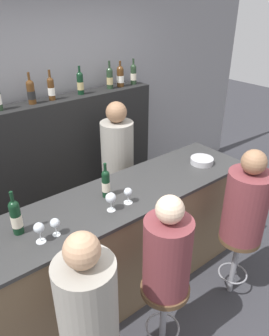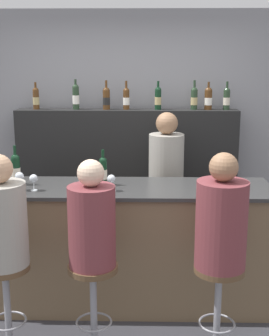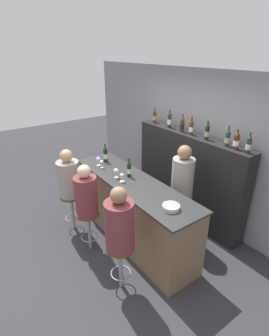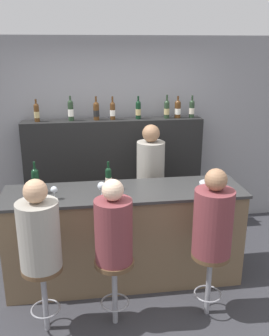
{
  "view_description": "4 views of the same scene",
  "coord_description": "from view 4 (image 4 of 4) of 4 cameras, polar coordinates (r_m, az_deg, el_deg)",
  "views": [
    {
      "loc": [
        -1.39,
        -1.53,
        2.51
      ],
      "look_at": [
        0.06,
        0.27,
        1.28
      ],
      "focal_mm": 35.0,
      "sensor_mm": 36.0,
      "label": 1
    },
    {
      "loc": [
        0.18,
        -3.42,
        2.07
      ],
      "look_at": [
        0.11,
        0.34,
        1.2
      ],
      "focal_mm": 50.0,
      "sensor_mm": 36.0,
      "label": 2
    },
    {
      "loc": [
        2.87,
        -1.69,
        2.85
      ],
      "look_at": [
        -0.06,
        0.4,
        1.22
      ],
      "focal_mm": 28.0,
      "sensor_mm": 36.0,
      "label": 3
    },
    {
      "loc": [
        -0.41,
        -3.26,
        2.47
      ],
      "look_at": [
        0.11,
        0.34,
        1.28
      ],
      "focal_mm": 40.0,
      "sensor_mm": 36.0,
      "label": 4
    }
  ],
  "objects": [
    {
      "name": "wine_bottle_counter_1",
      "position": [
        3.86,
        -3.98,
        -1.57
      ],
      "size": [
        0.07,
        0.07,
        0.3
      ],
      "color": "black",
      "rests_on": "bar_counter"
    },
    {
      "name": "wine_glass_3",
      "position": [
        3.7,
        -2.51,
        -2.9
      ],
      "size": [
        0.07,
        0.07,
        0.13
      ],
      "color": "silver",
      "rests_on": "bar_counter"
    },
    {
      "name": "bar_stool_right",
      "position": [
        3.67,
        11.39,
        -14.54
      ],
      "size": [
        0.36,
        0.36,
        0.66
      ],
      "color": "gray",
      "rests_on": "ground_plane"
    },
    {
      "name": "wine_bottle_backbar_5",
      "position": [
        4.96,
        4.93,
        8.94
      ],
      "size": [
        0.07,
        0.07,
        0.3
      ],
      "color": "#233823",
      "rests_on": "back_bar_cabinet"
    },
    {
      "name": "guest_seated_right",
      "position": [
        3.43,
        11.9,
        -7.59
      ],
      "size": [
        0.36,
        0.36,
        0.81
      ],
      "color": "brown",
      "rests_on": "bar_stool_right"
    },
    {
      "name": "wine_bottle_backbar_2",
      "position": [
        4.84,
        -5.85,
        8.67
      ],
      "size": [
        0.08,
        0.08,
        0.3
      ],
      "color": "#4C2D14",
      "rests_on": "back_bar_cabinet"
    },
    {
      "name": "wine_bottle_backbar_4",
      "position": [
        4.89,
        0.57,
        8.89
      ],
      "size": [
        0.07,
        0.07,
        0.29
      ],
      "color": "black",
      "rests_on": "back_bar_cabinet"
    },
    {
      "name": "bar_counter",
      "position": [
        4.09,
        -1.49,
        -10.28
      ],
      "size": [
        2.5,
        0.67,
        1.05
      ],
      "color": "brown",
      "rests_on": "ground_plane"
    },
    {
      "name": "wine_glass_0",
      "position": [
        3.7,
        -13.91,
        -3.16
      ],
      "size": [
        0.07,
        0.07,
        0.15
      ],
      "color": "silver",
      "rests_on": "bar_counter"
    },
    {
      "name": "bartender",
      "position": [
        4.64,
        2.41,
        -3.82
      ],
      "size": [
        0.34,
        0.34,
        1.6
      ],
      "color": "gray",
      "rests_on": "ground_plane"
    },
    {
      "name": "wine_bottle_backbar_0",
      "position": [
        4.86,
        -14.7,
        8.22
      ],
      "size": [
        0.07,
        0.07,
        0.28
      ],
      "color": "#4C2D14",
      "rests_on": "back_bar_cabinet"
    },
    {
      "name": "metal_bowl",
      "position": [
        4.01,
        11.39,
        -2.55
      ],
      "size": [
        0.22,
        0.22,
        0.06
      ],
      "color": "#B7B7BC",
      "rests_on": "bar_counter"
    },
    {
      "name": "wine_bottle_counter_0",
      "position": [
        3.88,
        -14.85,
        -1.89
      ],
      "size": [
        0.08,
        0.08,
        0.33
      ],
      "color": "black",
      "rests_on": "bar_counter"
    },
    {
      "name": "guest_seated_middle",
      "position": [
        3.26,
        -3.22,
        -9.04
      ],
      "size": [
        0.33,
        0.33,
        0.76
      ],
      "color": "brown",
      "rests_on": "bar_stool_middle"
    },
    {
      "name": "bar_stool_middle",
      "position": [
        3.5,
        -3.08,
        -15.93
      ],
      "size": [
        0.36,
        0.36,
        0.66
      ],
      "color": "gray",
      "rests_on": "ground_plane"
    },
    {
      "name": "ground_plane",
      "position": [
        4.11,
        -0.89,
        -18.83
      ],
      "size": [
        16.0,
        16.0,
        0.0
      ],
      "primitive_type": "plane",
      "color": "#333338"
    },
    {
      "name": "bar_stool_left",
      "position": [
        3.51,
        -13.74,
        -16.33
      ],
      "size": [
        0.36,
        0.36,
        0.66
      ],
      "color": "gray",
      "rests_on": "ground_plane"
    },
    {
      "name": "wall_back",
      "position": [
        5.14,
        -3.43,
        4.94
      ],
      "size": [
        6.4,
        0.05,
        2.6
      ],
      "color": "gray",
      "rests_on": "ground_plane"
    },
    {
      "name": "wine_bottle_backbar_3",
      "position": [
        4.85,
        -3.36,
        8.74
      ],
      "size": [
        0.07,
        0.07,
        0.3
      ],
      "color": "#4C2D14",
      "rests_on": "back_bar_cabinet"
    },
    {
      "name": "wine_glass_2",
      "position": [
        3.69,
        -5.04,
        -2.8
      ],
      "size": [
        0.08,
        0.08,
        0.15
      ],
      "color": "silver",
      "rests_on": "bar_counter"
    },
    {
      "name": "wine_bottle_backbar_6",
      "position": [
        4.99,
        6.59,
        8.94
      ],
      "size": [
        0.08,
        0.08,
        0.29
      ],
      "color": "#4C2D14",
      "rests_on": "back_bar_cabinet"
    },
    {
      "name": "wine_bottle_backbar_1",
      "position": [
        4.83,
        -9.7,
        8.68
      ],
      "size": [
        0.07,
        0.07,
        0.31
      ],
      "color": "#233823",
      "rests_on": "back_bar_cabinet"
    },
    {
      "name": "back_bar_cabinet",
      "position": [
        5.07,
        -3.11,
        -1.33
      ],
      "size": [
        2.33,
        0.28,
        1.57
      ],
      "color": "black",
      "rests_on": "ground_plane"
    },
    {
      "name": "wine_bottle_backbar_7",
      "position": [
        5.04,
        8.72,
        8.94
      ],
      "size": [
        0.07,
        0.07,
        0.29
      ],
      "color": "#233823",
      "rests_on": "back_bar_cabinet"
    },
    {
      "name": "wine_glass_1",
      "position": [
        3.7,
        -12.16,
        -3.3
      ],
      "size": [
        0.07,
        0.07,
        0.13
      ],
      "color": "silver",
      "rests_on": "bar_counter"
    },
    {
      "name": "guest_seated_left",
      "position": [
        3.27,
        -14.37,
        -9.3
      ],
      "size": [
        0.35,
        0.35,
        0.8
      ],
      "color": "gray",
      "rests_on": "bar_stool_left"
    }
  ]
}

